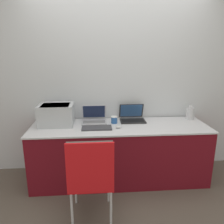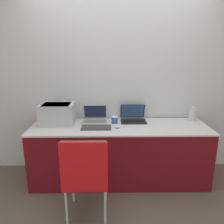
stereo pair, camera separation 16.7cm
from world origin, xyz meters
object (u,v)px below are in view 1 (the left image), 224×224
(laptop_right, at_px, (132,117))
(mouse, at_px, (118,127))
(external_keyboard, at_px, (97,128))
(printer, at_px, (56,114))
(laptop_left, at_px, (94,118))
(metal_pitcher, at_px, (190,113))
(chair, at_px, (91,172))
(coffee_cup, at_px, (114,120))

(laptop_right, xyz_separation_m, mouse, (-0.23, -0.31, -0.03))
(external_keyboard, xyz_separation_m, mouse, (0.27, -0.01, 0.01))
(printer, distance_m, external_keyboard, 0.58)
(mouse, bearing_deg, laptop_right, 53.34)
(laptop_left, height_order, metal_pitcher, laptop_left)
(laptop_right, relative_size, external_keyboard, 0.91)
(mouse, height_order, chair, chair)
(printer, bearing_deg, metal_pitcher, 3.04)
(laptop_left, distance_m, laptop_right, 0.54)
(mouse, bearing_deg, chair, -115.20)
(printer, relative_size, coffee_cup, 4.74)
(laptop_left, distance_m, mouse, 0.42)
(external_keyboard, relative_size, coffee_cup, 4.03)
(coffee_cup, relative_size, chair, 0.10)
(laptop_right, height_order, metal_pitcher, laptop_right)
(external_keyboard, distance_m, chair, 0.76)
(metal_pitcher, bearing_deg, laptop_right, 179.76)
(laptop_left, xyz_separation_m, coffee_cup, (0.27, -0.08, -0.00))
(laptop_right, xyz_separation_m, external_keyboard, (-0.50, -0.30, -0.04))
(printer, height_order, coffee_cup, printer)
(laptop_right, height_order, coffee_cup, laptop_right)
(mouse, relative_size, metal_pitcher, 0.36)
(printer, bearing_deg, mouse, -14.56)
(laptop_left, height_order, mouse, laptop_left)
(laptop_left, height_order, coffee_cup, laptop_left)
(laptop_right, bearing_deg, coffee_cup, -159.47)
(external_keyboard, bearing_deg, metal_pitcher, 12.68)
(external_keyboard, bearing_deg, printer, 159.01)
(coffee_cup, relative_size, metal_pitcher, 0.45)
(metal_pitcher, distance_m, chair, 1.76)
(laptop_left, bearing_deg, chair, -91.93)
(laptop_left, bearing_deg, external_keyboard, -83.26)
(printer, xyz_separation_m, laptop_left, (0.49, 0.08, -0.10))
(coffee_cup, distance_m, chair, 1.01)
(external_keyboard, height_order, metal_pitcher, metal_pitcher)
(chair, bearing_deg, coffee_cup, 71.78)
(laptop_right, xyz_separation_m, coffee_cup, (-0.26, -0.10, -0.00))
(laptop_right, distance_m, external_keyboard, 0.59)
(coffee_cup, xyz_separation_m, metal_pitcher, (1.10, 0.09, 0.04))
(printer, xyz_separation_m, coffee_cup, (0.76, 0.00, -0.10))
(chair, bearing_deg, laptop_left, 88.07)
(printer, bearing_deg, laptop_right, 5.69)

